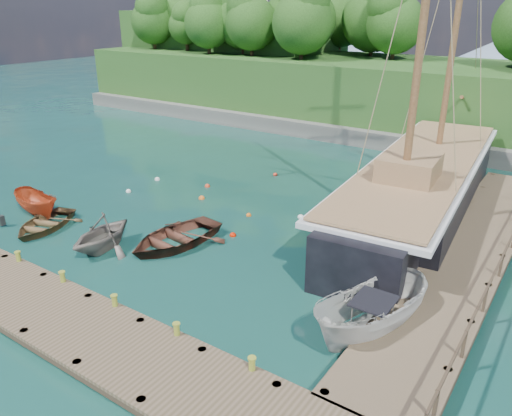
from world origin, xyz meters
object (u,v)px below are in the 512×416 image
at_px(cabin_boat_white, 370,336).
at_px(rowboat_0, 45,229).
at_px(rowboat_1, 103,249).
at_px(motorboat_orange, 39,214).
at_px(schooner, 420,189).
at_px(rowboat_2, 175,244).

bearing_deg(cabin_boat_white, rowboat_0, -160.56).
bearing_deg(rowboat_0, rowboat_1, -16.05).
distance_m(motorboat_orange, cabin_boat_white, 19.19).
relative_size(motorboat_orange, cabin_boat_white, 0.71).
xyz_separation_m(rowboat_0, schooner, (14.91, 13.53, 1.18)).
distance_m(motorboat_orange, schooner, 21.06).
xyz_separation_m(rowboat_0, motorboat_orange, (-1.93, 0.94, 0.00)).
xyz_separation_m(rowboat_1, cabin_boat_white, (12.96, 0.79, 0.00)).
height_order(rowboat_2, motorboat_orange, motorboat_orange).
distance_m(rowboat_1, motorboat_orange, 6.28).
xyz_separation_m(rowboat_2, motorboat_orange, (-8.71, -1.49, 0.00)).
distance_m(rowboat_0, rowboat_1, 4.31).
relative_size(rowboat_1, rowboat_2, 0.72).
bearing_deg(cabin_boat_white, schooner, 116.84).
distance_m(rowboat_0, schooner, 20.17).
xyz_separation_m(rowboat_2, schooner, (8.13, 11.11, 1.18)).
bearing_deg(rowboat_1, rowboat_2, 34.51).
distance_m(rowboat_0, cabin_boat_white, 17.29).
bearing_deg(rowboat_1, motorboat_orange, 165.40).
bearing_deg(schooner, rowboat_1, -133.03).
xyz_separation_m(motorboat_orange, schooner, (16.84, 12.59, 1.18)).
bearing_deg(schooner, motorboat_orange, -147.77).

